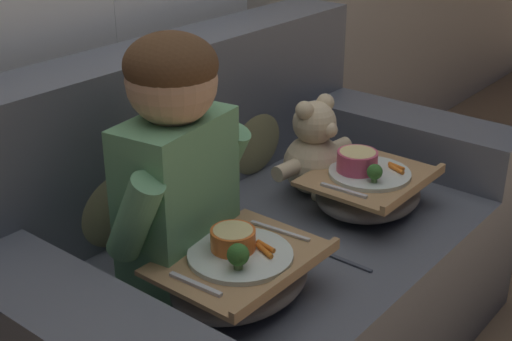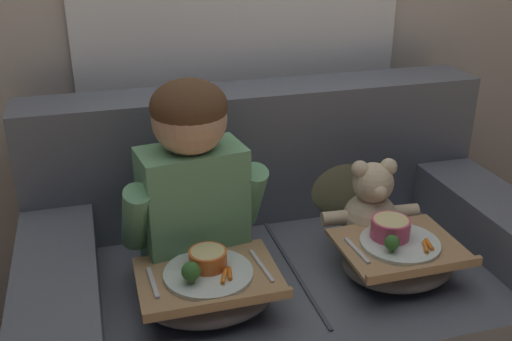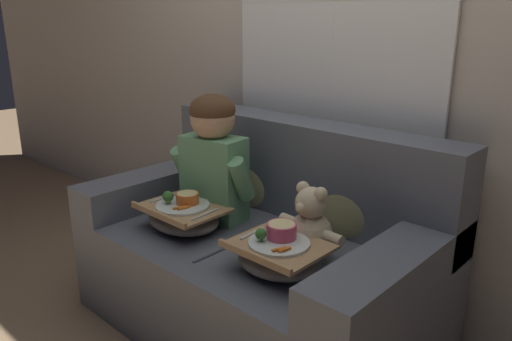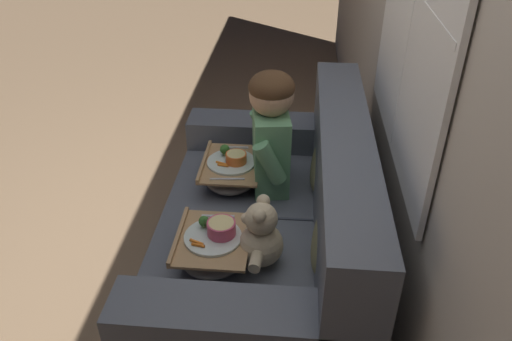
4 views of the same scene
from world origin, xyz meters
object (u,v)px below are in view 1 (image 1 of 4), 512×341
Objects in this scene: throw_pillow_behind_teddy at (247,124)px; child_figure at (175,148)px; couch at (244,262)px; teddy_bear at (314,153)px; lap_tray_child at (240,274)px; throw_pillow_behind_child at (108,184)px; lap_tray_teddy at (368,189)px.

throw_pillow_behind_teddy is 0.56× the size of child_figure.
couch is 4.84× the size of teddy_bear.
couch reaches higher than throw_pillow_behind_teddy.
child_figure is 1.57× the size of lap_tray_child.
child_figure is at bearing 179.69° from teddy_bear.
lap_tray_child is (-0.29, -0.24, 0.20)m from couch.
child_figure is at bearing -155.78° from throw_pillow_behind_teddy.
throw_pillow_behind_child is 1.02× the size of throw_pillow_behind_teddy.
child_figure reaches higher than throw_pillow_behind_child.
lap_tray_child is at bearing -90.04° from throw_pillow_behind_child.
couch is 0.43m from lap_tray_child.
throw_pillow_behind_child is at bearing 142.26° from couch.
child_figure is 1.84× the size of teddy_bear.
child_figure is at bearing 89.87° from lap_tray_child.
child_figure reaches higher than teddy_bear.
teddy_bear reaches higher than lap_tray_teddy.
throw_pillow_behind_teddy is at bearing 24.22° from child_figure.
lap_tray_child is (-0.00, -0.46, -0.10)m from throw_pillow_behind_child.
throw_pillow_behind_teddy reaches higher than teddy_bear.
throw_pillow_behind_child is at bearing 89.96° from lap_tray_child.
couch is at bearing 7.16° from child_figure.
couch is at bearing 38.76° from lap_tray_child.
child_figure is at bearing 161.33° from lap_tray_teddy.
lap_tray_teddy is at bearing -38.80° from couch.
throw_pillow_behind_teddy is 0.75m from lap_tray_child.
child_figure reaches higher than lap_tray_child.
teddy_bear is (-0.00, -0.27, -0.03)m from throw_pillow_behind_teddy.
throw_pillow_behind_child is (-0.29, 0.23, 0.30)m from couch.
couch is 0.43m from lap_tray_teddy.
throw_pillow_behind_child is 1.06× the size of teddy_bear.
throw_pillow_behind_teddy is 0.27m from teddy_bear.
lap_tray_teddy is (0.59, -0.46, -0.09)m from throw_pillow_behind_child.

